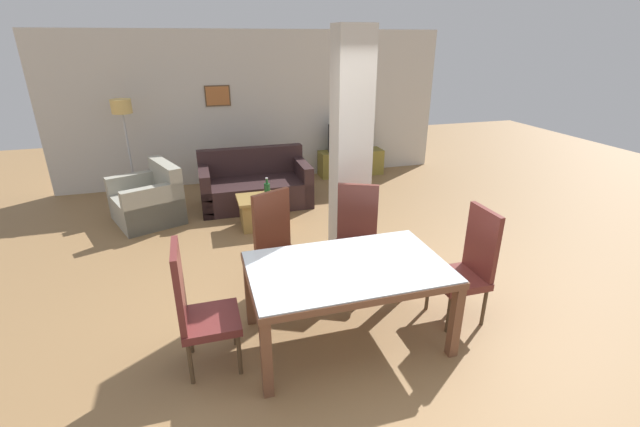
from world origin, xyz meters
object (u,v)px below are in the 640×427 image
dining_chair_far_left (279,244)px  dining_chair_head_left (197,307)px  floor_lamp (123,116)px  armchair (149,202)px  tv_stand (351,163)px  sofa (255,187)px  dining_chair_far_right (356,235)px  tv_screen (351,137)px  bottle (267,190)px  coffee_table (260,212)px  dining_chair_head_right (469,264)px  dining_table (347,280)px

dining_chair_far_left → dining_chair_head_left: bearing=23.0°
dining_chair_far_left → floor_lamp: size_ratio=0.67×
armchair → tv_stand: bearing=-91.2°
sofa → floor_lamp: floor_lamp is taller
sofa → dining_chair_far_right: bearing=104.3°
tv_screen → dining_chair_far_right: bearing=57.4°
bottle → tv_stand: size_ratio=0.22×
floor_lamp → dining_chair_far_right: bearing=-53.7°
bottle → floor_lamp: floor_lamp is taller
coffee_table → bottle: (0.12, -0.00, 0.33)m
dining_chair_far_left → dining_chair_head_left: same height
dining_chair_head_left → tv_stand: 5.66m
sofa → dining_chair_head_left: bearing=75.0°
dining_chair_far_right → dining_chair_head_right: 1.20m
dining_table → dining_chair_head_right: bearing=0.0°
dining_table → sofa: size_ratio=0.98×
dining_chair_far_left → dining_chair_head_right: 1.89m
dining_chair_head_left → tv_stand: size_ratio=0.88×
sofa → dining_chair_head_right: bearing=112.3°
dining_chair_head_left → floor_lamp: floor_lamp is taller
dining_chair_head_left → coffee_table: (0.91, 2.71, -0.35)m
bottle → tv_screen: (2.02, 2.04, 0.21)m
armchair → bottle: 1.82m
dining_table → dining_chair_far_left: (-0.42, 0.92, -0.03)m
tv_stand → floor_lamp: floor_lamp is taller
dining_table → armchair: size_ratio=1.45×
dining_chair_far_right → floor_lamp: size_ratio=0.67×
dining_chair_far_right → tv_screen: 4.10m
tv_stand → floor_lamp: (-4.00, -0.27, 1.15)m
dining_chair_head_right → tv_screen: (0.57, 4.75, 0.18)m
armchair → coffee_table: armchair is taller
dining_table → dining_chair_far_left: bearing=114.6°
tv_screen → dining_chair_head_right: bearing=70.1°
dining_chair_head_right → tv_stand: dining_chair_head_right is taller
sofa → tv_screen: (2.07, 1.09, 0.47)m
armchair → coffee_table: 1.69m
sofa → armchair: 1.63m
tv_stand → floor_lamp: size_ratio=0.77×
dining_table → dining_chair_far_right: bearing=64.6°
armchair → coffee_table: size_ratio=1.90×
dining_chair_head_right → coffee_table: size_ratio=1.81×
armchair → bottle: armchair is taller
sofa → armchair: bearing=9.3°
dining_chair_far_left → tv_screen: bearing=-144.6°
dining_chair_head_left → floor_lamp: bearing=-168.1°
dining_chair_head_right → sofa: dining_chair_head_right is taller
coffee_table → bottle: 0.35m
dining_chair_head_left → bottle: 2.90m
dining_table → bottle: 2.72m
dining_chair_far_right → tv_stand: bearing=-84.1°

